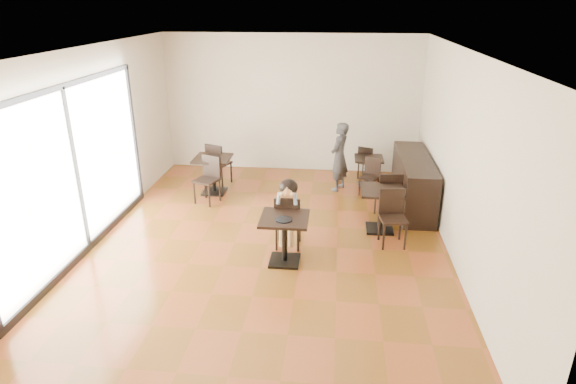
# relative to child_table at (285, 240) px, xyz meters

# --- Properties ---
(floor) EXTENTS (6.00, 8.00, 0.01)m
(floor) POSITION_rel_child_table_xyz_m (-0.35, 0.56, -0.39)
(floor) COLOR brown
(floor) RESTS_ON ground
(ceiling) EXTENTS (6.00, 8.00, 0.01)m
(ceiling) POSITION_rel_child_table_xyz_m (-0.35, 0.56, 2.81)
(ceiling) COLOR white
(ceiling) RESTS_ON floor
(wall_back) EXTENTS (6.00, 0.01, 3.20)m
(wall_back) POSITION_rel_child_table_xyz_m (-0.35, 4.56, 1.21)
(wall_back) COLOR beige
(wall_back) RESTS_ON floor
(wall_front) EXTENTS (6.00, 0.01, 3.20)m
(wall_front) POSITION_rel_child_table_xyz_m (-0.35, -3.44, 1.21)
(wall_front) COLOR beige
(wall_front) RESTS_ON floor
(wall_left) EXTENTS (0.01, 8.00, 3.20)m
(wall_left) POSITION_rel_child_table_xyz_m (-3.35, 0.56, 1.21)
(wall_left) COLOR beige
(wall_left) RESTS_ON floor
(wall_right) EXTENTS (0.01, 8.00, 3.20)m
(wall_right) POSITION_rel_child_table_xyz_m (2.65, 0.56, 1.21)
(wall_right) COLOR beige
(wall_right) RESTS_ON floor
(storefront_window) EXTENTS (0.04, 4.50, 2.60)m
(storefront_window) POSITION_rel_child_table_xyz_m (-3.32, 0.06, 1.01)
(storefront_window) COLOR white
(storefront_window) RESTS_ON floor
(child_table) EXTENTS (0.74, 0.74, 0.78)m
(child_table) POSITION_rel_child_table_xyz_m (0.00, 0.00, 0.00)
(child_table) COLOR black
(child_table) RESTS_ON floor
(child_chair) EXTENTS (0.42, 0.42, 0.94)m
(child_chair) POSITION_rel_child_table_xyz_m (0.00, 0.55, 0.08)
(child_chair) COLOR black
(child_chair) RESTS_ON floor
(child) EXTENTS (0.42, 0.59, 1.18)m
(child) POSITION_rel_child_table_xyz_m (0.00, 0.55, 0.20)
(child) COLOR slate
(child) RESTS_ON child_chair
(plate) EXTENTS (0.26, 0.26, 0.02)m
(plate) POSITION_rel_child_table_xyz_m (0.00, -0.10, 0.40)
(plate) COLOR black
(plate) RESTS_ON child_table
(pizza_slice) EXTENTS (0.27, 0.21, 0.06)m
(pizza_slice) POSITION_rel_child_table_xyz_m (0.00, 0.36, 0.63)
(pizza_slice) COLOR tan
(pizza_slice) RESTS_ON child
(adult_patron) EXTENTS (0.55, 0.64, 1.50)m
(adult_patron) POSITION_rel_child_table_xyz_m (0.82, 3.27, 0.36)
(adult_patron) COLOR #37373C
(adult_patron) RESTS_ON floor
(cafe_table_mid) EXTENTS (0.84, 0.84, 0.79)m
(cafe_table_mid) POSITION_rel_child_table_xyz_m (1.58, 1.32, 0.00)
(cafe_table_mid) COLOR black
(cafe_table_mid) RESTS_ON floor
(cafe_table_left) EXTENTS (0.97, 0.97, 0.79)m
(cafe_table_left) POSITION_rel_child_table_xyz_m (-1.85, 2.80, 0.01)
(cafe_table_left) COLOR black
(cafe_table_left) RESTS_ON floor
(cafe_table_back) EXTENTS (0.81, 0.81, 0.65)m
(cafe_table_back) POSITION_rel_child_table_xyz_m (1.47, 3.57, -0.06)
(cafe_table_back) COLOR black
(cafe_table_back) RESTS_ON floor
(chair_mid_a) EXTENTS (0.48, 0.48, 0.95)m
(chair_mid_a) POSITION_rel_child_table_xyz_m (1.74, 1.87, 0.08)
(chair_mid_a) COLOR black
(chair_mid_a) RESTS_ON floor
(chair_mid_b) EXTENTS (0.48, 0.48, 0.95)m
(chair_mid_b) POSITION_rel_child_table_xyz_m (1.74, 0.77, 0.08)
(chair_mid_b) COLOR black
(chair_mid_b) RESTS_ON floor
(chair_left_a) EXTENTS (0.55, 0.55, 0.95)m
(chair_left_a) POSITION_rel_child_table_xyz_m (-1.85, 3.35, 0.09)
(chair_left_a) COLOR black
(chair_left_a) RESTS_ON floor
(chair_left_b) EXTENTS (0.55, 0.55, 0.95)m
(chair_left_b) POSITION_rel_child_table_xyz_m (-1.85, 2.25, 0.09)
(chair_left_b) COLOR black
(chair_left_b) RESTS_ON floor
(chair_back_a) EXTENTS (0.47, 0.47, 0.79)m
(chair_back_a) POSITION_rel_child_table_xyz_m (1.47, 4.06, 0.00)
(chair_back_a) COLOR black
(chair_back_a) RESTS_ON floor
(chair_back_b) EXTENTS (0.47, 0.47, 0.79)m
(chair_back_b) POSITION_rel_child_table_xyz_m (1.47, 3.02, 0.00)
(chair_back_b) COLOR black
(chair_back_b) RESTS_ON floor
(service_counter) EXTENTS (0.60, 2.40, 1.00)m
(service_counter) POSITION_rel_child_table_xyz_m (2.30, 2.56, 0.11)
(service_counter) COLOR black
(service_counter) RESTS_ON floor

